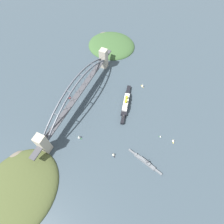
# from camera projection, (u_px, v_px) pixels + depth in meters

# --- Properties ---
(ground_plane) EXTENTS (1400.00, 1400.00, 0.00)m
(ground_plane) POSITION_uv_depth(u_px,v_px,m) (80.00, 101.00, 394.62)
(ground_plane) COLOR #3D4C56
(harbor_arch_bridge) EXTENTS (307.74, 16.73, 64.83)m
(harbor_arch_bridge) POSITION_uv_depth(u_px,v_px,m) (78.00, 94.00, 371.13)
(harbor_arch_bridge) COLOR #BCB29E
(harbor_arch_bridge) RESTS_ON ground
(headland_west_shore) EXTENTS (121.77, 131.49, 27.59)m
(headland_west_shore) POSITION_uv_depth(u_px,v_px,m) (111.00, 45.00, 499.60)
(headland_west_shore) COLOR #3D6033
(headland_west_shore) RESTS_ON ground
(headland_east_shore) EXTENTS (153.83, 128.37, 28.48)m
(headland_east_shore) POSITION_uv_depth(u_px,v_px,m) (18.00, 190.00, 296.52)
(headland_east_shore) COLOR #4C562D
(headland_east_shore) RESTS_ON ground
(ocean_liner) EXTENTS (100.24, 31.21, 19.14)m
(ocean_liner) POSITION_uv_depth(u_px,v_px,m) (126.00, 103.00, 385.37)
(ocean_liner) COLOR black
(ocean_liner) RESTS_ON ground
(naval_cruiser) EXTENTS (21.49, 69.98, 17.48)m
(naval_cruiser) POSITION_uv_depth(u_px,v_px,m) (145.00, 162.00, 319.25)
(naval_cruiser) COLOR slate
(naval_cruiser) RESTS_ON ground
(seaplane_taxiing_near_bridge) EXTENTS (10.84, 7.55, 4.94)m
(seaplane_taxiing_near_bridge) POSITION_uv_depth(u_px,v_px,m) (69.00, 98.00, 397.78)
(seaplane_taxiing_near_bridge) COLOR #B7B7B2
(seaplane_taxiing_near_bridge) RESTS_ON ground
(small_boat_0) EXTENTS (8.63, 6.06, 8.18)m
(small_boat_0) POSITION_uv_depth(u_px,v_px,m) (174.00, 140.00, 340.44)
(small_boat_0) COLOR gold
(small_boat_0) RESTS_ON ground
(small_boat_1) EXTENTS (7.90, 8.17, 9.22)m
(small_boat_1) POSITION_uv_depth(u_px,v_px,m) (114.00, 154.00, 325.34)
(small_boat_1) COLOR black
(small_boat_1) RESTS_ON ground
(small_boat_2) EXTENTS (3.91, 6.54, 6.28)m
(small_boat_2) POSITION_uv_depth(u_px,v_px,m) (161.00, 136.00, 345.93)
(small_boat_2) COLOR #2D6B3D
(small_boat_2) RESTS_ON ground
(small_boat_3) EXTENTS (8.07, 8.84, 10.79)m
(small_boat_3) POSITION_uv_depth(u_px,v_px,m) (143.00, 85.00, 413.09)
(small_boat_3) COLOR gold
(small_boat_3) RESTS_ON ground
(small_boat_4) EXTENTS (5.99, 10.14, 11.38)m
(small_boat_4) POSITION_uv_depth(u_px,v_px,m) (79.00, 137.00, 343.14)
(small_boat_4) COLOR #2D6B3D
(small_boat_4) RESTS_ON ground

